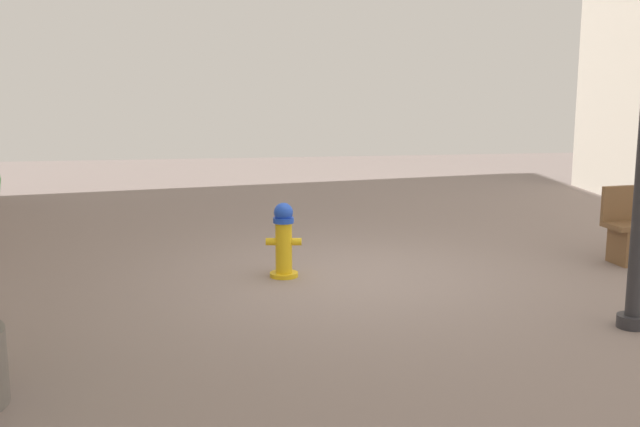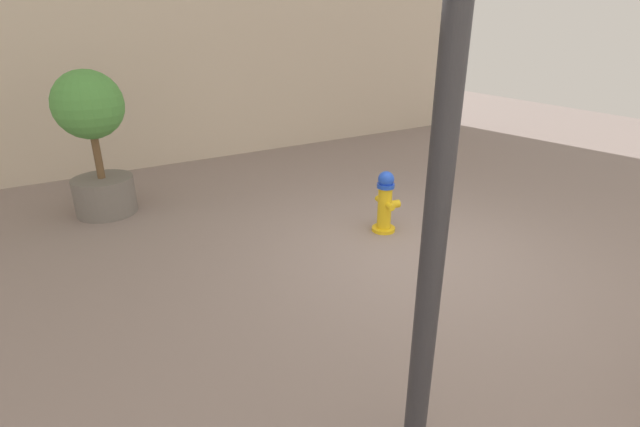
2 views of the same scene
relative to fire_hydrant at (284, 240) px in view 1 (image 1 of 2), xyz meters
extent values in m
plane|color=gray|center=(-0.75, 0.15, -0.44)|extent=(23.40, 23.40, 0.00)
cylinder|color=gold|center=(0.00, 0.01, -0.41)|extent=(0.33, 0.33, 0.05)
cylinder|color=gold|center=(0.00, 0.01, -0.09)|extent=(0.19, 0.19, 0.59)
cylinder|color=blue|center=(0.00, 0.01, 0.24)|extent=(0.24, 0.24, 0.06)
sphere|color=blue|center=(0.00, 0.01, 0.33)|extent=(0.22, 0.22, 0.22)
cylinder|color=gold|center=(0.14, -0.02, -0.02)|extent=(0.14, 0.11, 0.09)
cylinder|color=gold|center=(-0.14, 0.03, -0.02)|extent=(0.14, 0.11, 0.09)
cylinder|color=gold|center=(-0.02, -0.15, -0.06)|extent=(0.13, 0.16, 0.11)
cube|color=brown|center=(-4.16, -0.02, -0.21)|extent=(0.15, 0.41, 0.45)
cylinder|color=#2D2D33|center=(-3.10, 2.23, -0.38)|extent=(0.28, 0.28, 0.12)
camera|label=1|loc=(0.77, 8.97, 2.05)|focal=44.70mm
camera|label=2|loc=(-4.75, 3.96, 2.36)|focal=26.58mm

